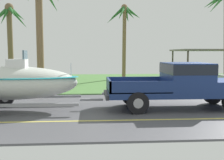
{
  "coord_description": "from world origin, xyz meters",
  "views": [
    {
      "loc": [
        -5.2,
        -10.77,
        2.17
      ],
      "look_at": [
        -4.3,
        1.53,
        1.01
      ],
      "focal_mm": 45.15,
      "sensor_mm": 36.0,
      "label": 1
    }
  ],
  "objects_px": {
    "boat_on_trailer": "(10,83)",
    "palm_tree_near_left": "(124,21)",
    "pickup_truck_towing": "(185,83)",
    "palm_tree_mid": "(39,6)",
    "carport_awning": "(213,51)",
    "palm_tree_near_right": "(10,25)"
  },
  "relations": [
    {
      "from": "pickup_truck_towing",
      "to": "carport_awning",
      "type": "relative_size",
      "value": 0.89
    },
    {
      "from": "palm_tree_near_right",
      "to": "palm_tree_near_left",
      "type": "bearing_deg",
      "value": 3.06
    },
    {
      "from": "pickup_truck_towing",
      "to": "carport_awning",
      "type": "xyz_separation_m",
      "value": [
        6.85,
        13.01,
        1.4
      ]
    },
    {
      "from": "pickup_truck_towing",
      "to": "palm_tree_mid",
      "type": "relative_size",
      "value": 0.85
    },
    {
      "from": "pickup_truck_towing",
      "to": "palm_tree_near_right",
      "type": "xyz_separation_m",
      "value": [
        -10.21,
        12.57,
        3.45
      ]
    },
    {
      "from": "carport_awning",
      "to": "palm_tree_near_right",
      "type": "distance_m",
      "value": 17.19
    },
    {
      "from": "boat_on_trailer",
      "to": "palm_tree_near_left",
      "type": "xyz_separation_m",
      "value": [
        5.84,
        13.06,
        3.81
      ]
    },
    {
      "from": "boat_on_trailer",
      "to": "palm_tree_mid",
      "type": "xyz_separation_m",
      "value": [
        0.15,
        5.5,
        3.77
      ]
    },
    {
      "from": "carport_awning",
      "to": "palm_tree_near_right",
      "type": "xyz_separation_m",
      "value": [
        -17.06,
        -0.44,
        2.05
      ]
    },
    {
      "from": "carport_awning",
      "to": "palm_tree_mid",
      "type": "bearing_deg",
      "value": -150.86
    },
    {
      "from": "palm_tree_near_right",
      "to": "carport_awning",
      "type": "bearing_deg",
      "value": 1.49
    },
    {
      "from": "boat_on_trailer",
      "to": "palm_tree_near_left",
      "type": "height_order",
      "value": "palm_tree_near_left"
    },
    {
      "from": "palm_tree_near_left",
      "to": "palm_tree_mid",
      "type": "xyz_separation_m",
      "value": [
        -5.69,
        -7.56,
        -0.04
      ]
    },
    {
      "from": "boat_on_trailer",
      "to": "palm_tree_near_right",
      "type": "relative_size",
      "value": 1.02
    },
    {
      "from": "palm_tree_near_right",
      "to": "palm_tree_mid",
      "type": "xyz_separation_m",
      "value": [
        3.6,
        -7.06,
        0.38
      ]
    },
    {
      "from": "pickup_truck_towing",
      "to": "palm_tree_near_left",
      "type": "relative_size",
      "value": 0.9
    },
    {
      "from": "carport_awning",
      "to": "pickup_truck_towing",
      "type": "bearing_deg",
      "value": -117.78
    },
    {
      "from": "palm_tree_near_right",
      "to": "pickup_truck_towing",
      "type": "bearing_deg",
      "value": -50.91
    },
    {
      "from": "pickup_truck_towing",
      "to": "palm_tree_near_left",
      "type": "bearing_deg",
      "value": 94.04
    },
    {
      "from": "palm_tree_near_right",
      "to": "boat_on_trailer",
      "type": "bearing_deg",
      "value": -74.67
    },
    {
      "from": "carport_awning",
      "to": "palm_tree_near_left",
      "type": "xyz_separation_m",
      "value": [
        -7.78,
        0.05,
        2.47
      ]
    },
    {
      "from": "palm_tree_near_left",
      "to": "palm_tree_near_right",
      "type": "height_order",
      "value": "palm_tree_near_left"
    }
  ]
}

